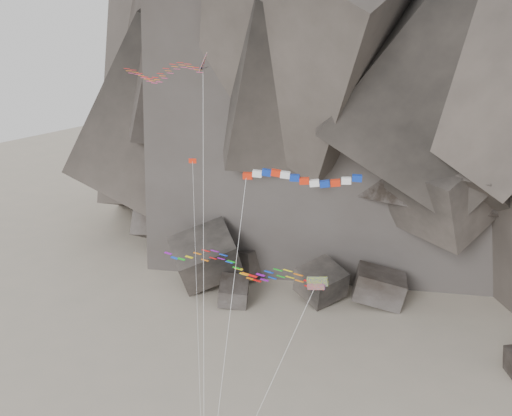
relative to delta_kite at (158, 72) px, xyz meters
The scene contains 5 objects.
boulder_field 42.44m from the delta_kite, 108.42° to the left, with size 64.92×19.78×10.09m.
delta_kite is the anchor object (origin of this frame).
banner_kite 16.14m from the delta_kite, ahead, with size 8.06×12.58×24.75m.
parafoil_kite 17.16m from the delta_kite, 20.83° to the right, with size 15.69×9.17×17.85m.
pennant_kite 14.02m from the delta_kite, 33.10° to the right, with size 8.23×10.35×24.45m.
Camera 1 is at (27.70, -35.79, 37.84)m, focal length 45.00 mm.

